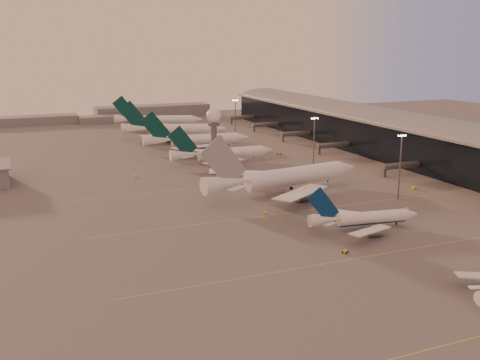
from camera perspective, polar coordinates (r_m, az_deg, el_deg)
name	(u,v)px	position (r m, az deg, el deg)	size (l,w,h in m)	color
ground	(359,275)	(147.28, 12.04, -9.45)	(700.00, 700.00, 0.00)	#525050
taxiway_markings	(340,205)	(206.93, 10.11, -2.53)	(180.00, 185.25, 0.02)	gold
terminal	(415,140)	(292.76, 17.37, 3.93)	(57.00, 362.00, 23.04)	black
radar_tower	(214,128)	(247.80, -2.68, 5.31)	(6.40, 6.40, 31.10)	#54575C
mast_b	(400,163)	(217.23, 15.97, 1.66)	(3.60, 0.56, 25.00)	#54575C
mast_c	(314,141)	(258.98, 7.53, 3.96)	(3.60, 0.56, 25.00)	#54575C
mast_d	(235,118)	(338.08, -0.48, 6.35)	(3.60, 0.56, 25.00)	#54575C
distant_horizon	(120,114)	(446.18, -12.13, 6.57)	(165.00, 37.50, 9.00)	slate
narrowbody_mid	(364,220)	(181.17, 12.52, -4.01)	(37.97, 30.12, 14.88)	white
widebody_white	(285,181)	(220.66, 4.64, -0.15)	(72.36, 57.60, 25.55)	white
greentail_a	(224,156)	(274.75, -1.68, 2.45)	(54.17, 43.73, 19.67)	white
greentail_b	(198,142)	(311.45, -4.33, 3.84)	(60.56, 48.68, 22.02)	white
greentail_c	(175,132)	(348.41, -6.67, 4.89)	(62.64, 49.77, 23.61)	white
greentail_d	(159,122)	(395.36, -8.22, 5.86)	(58.98, 46.81, 22.36)	white
gsv_tug_mid	(345,252)	(160.83, 10.64, -7.17)	(3.43, 3.72, 0.92)	yellow
gsv_truck_b	(408,208)	(205.44, 16.71, -2.73)	(5.31, 2.54, 2.06)	silver
gsv_truck_c	(265,211)	(193.39, 2.52, -3.19)	(3.80, 4.87, 1.88)	yellow
gsv_catering_b	(415,184)	(235.98, 17.32, -0.37)	(5.56, 2.82, 4.47)	yellow
gsv_tug_far	(225,181)	(236.80, -1.49, -0.11)	(4.26, 4.24, 1.07)	silver
gsv_truck_d	(135,175)	(250.15, -10.60, 0.50)	(3.39, 4.93, 1.88)	silver
gsv_tug_hangar	(279,153)	(297.29, 3.97, 2.72)	(3.75, 2.31, 1.06)	yellow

